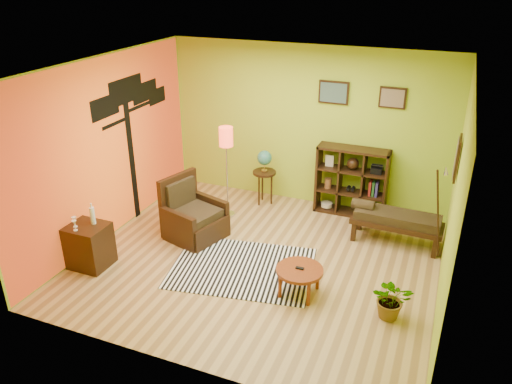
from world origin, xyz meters
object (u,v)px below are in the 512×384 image
at_px(coffee_table, 300,272).
at_px(bench, 395,219).
at_px(cube_shelf, 352,182).
at_px(armchair, 193,219).
at_px(side_cabinet, 89,245).
at_px(globe_table, 264,164).
at_px(potted_plant, 391,303).
at_px(floor_lamp, 226,145).

height_order(coffee_table, bench, bench).
bearing_deg(bench, cube_shelf, 138.24).
height_order(armchair, side_cabinet, armchair).
xyz_separation_m(coffee_table, bench, (0.96, 1.81, 0.08)).
xyz_separation_m(globe_table, potted_plant, (2.60, -2.42, -0.55)).
relative_size(side_cabinet, potted_plant, 1.78).
bearing_deg(side_cabinet, globe_table, 60.98).
bearing_deg(globe_table, cube_shelf, 6.56).
xyz_separation_m(coffee_table, cube_shelf, (0.13, 2.56, 0.27)).
bearing_deg(cube_shelf, side_cabinet, -135.84).
distance_m(side_cabinet, cube_shelf, 4.35).
xyz_separation_m(armchair, bench, (2.99, 0.97, 0.11)).
height_order(armchair, bench, armchair).
distance_m(coffee_table, floor_lamp, 2.68).
bearing_deg(potted_plant, bench, 97.22).
relative_size(armchair, floor_lamp, 0.63).
height_order(floor_lamp, potted_plant, floor_lamp).
distance_m(armchair, potted_plant, 3.35).
relative_size(armchair, side_cabinet, 1.04).
distance_m(coffee_table, bench, 2.05).
bearing_deg(floor_lamp, side_cabinet, -118.14).
bearing_deg(globe_table, armchair, -112.31).
height_order(coffee_table, floor_lamp, floor_lamp).
bearing_deg(bench, coffee_table, -117.78).
bearing_deg(floor_lamp, globe_table, 58.23).
relative_size(floor_lamp, globe_table, 1.57).
bearing_deg(floor_lamp, potted_plant, -30.14).
distance_m(floor_lamp, globe_table, 0.95).
distance_m(armchair, floor_lamp, 1.33).
height_order(armchair, globe_table, globe_table).
distance_m(bench, potted_plant, 1.88).
bearing_deg(armchair, coffee_table, -22.50).
relative_size(coffee_table, potted_plant, 1.15).
distance_m(globe_table, bench, 2.46).
distance_m(coffee_table, cube_shelf, 2.57).
distance_m(floor_lamp, bench, 2.92).
xyz_separation_m(coffee_table, globe_table, (-1.41, 2.38, 0.44)).
bearing_deg(armchair, bench, 17.94).
bearing_deg(coffee_table, potted_plant, -2.15).
bearing_deg(bench, globe_table, 166.56).
relative_size(side_cabinet, floor_lamp, 0.60).
xyz_separation_m(side_cabinet, bench, (3.94, 2.28, 0.08)).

